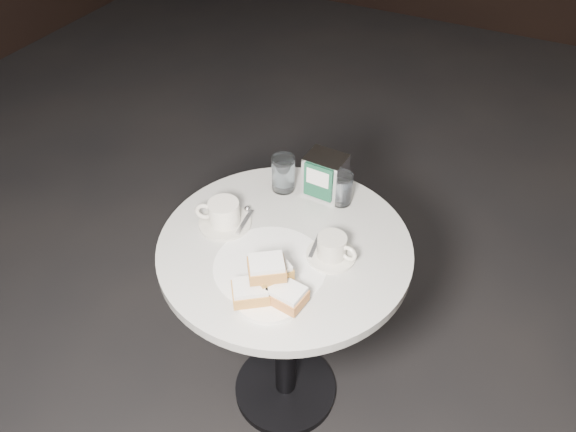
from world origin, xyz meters
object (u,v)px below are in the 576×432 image
at_px(cafe_table, 285,291).
at_px(water_glass_right, 342,189).
at_px(coffee_cup_left, 224,215).
at_px(coffee_cup_right, 332,249).
at_px(beignet_plate, 269,285).
at_px(napkin_dispenser, 325,175).
at_px(water_glass_left, 283,174).

relative_size(cafe_table, water_glass_right, 7.48).
distance_m(coffee_cup_left, coffee_cup_right, 0.32).
bearing_deg(beignet_plate, water_glass_right, 87.44).
relative_size(cafe_table, coffee_cup_left, 3.84).
height_order(beignet_plate, water_glass_right, beignet_plate).
bearing_deg(napkin_dispenser, coffee_cup_right, -59.01).
relative_size(water_glass_right, napkin_dispenser, 0.75).
bearing_deg(coffee_cup_right, coffee_cup_left, -169.98).
bearing_deg(water_glass_right, coffee_cup_right, -73.60).
xyz_separation_m(coffee_cup_left, coffee_cup_right, (0.32, 0.02, -0.00)).
distance_m(cafe_table, water_glass_right, 0.35).
bearing_deg(cafe_table, coffee_cup_left, -178.19).
bearing_deg(beignet_plate, coffee_cup_left, 143.15).
distance_m(water_glass_left, water_glass_right, 0.18).
xyz_separation_m(coffee_cup_left, napkin_dispenser, (0.20, 0.25, 0.03)).
relative_size(beignet_plate, coffee_cup_right, 1.51).
xyz_separation_m(cafe_table, water_glass_left, (-0.11, 0.21, 0.25)).
height_order(coffee_cup_left, water_glass_left, water_glass_left).
height_order(coffee_cup_left, coffee_cup_right, coffee_cup_left).
xyz_separation_m(coffee_cup_right, napkin_dispenser, (-0.13, 0.24, 0.04)).
height_order(cafe_table, beignet_plate, beignet_plate).
bearing_deg(water_glass_right, water_glass_left, -174.02).
relative_size(coffee_cup_right, water_glass_right, 1.49).
relative_size(beignet_plate, coffee_cup_left, 1.15).
xyz_separation_m(cafe_table, water_glass_right, (0.07, 0.23, 0.25)).
relative_size(beignet_plate, water_glass_left, 1.97).
distance_m(cafe_table, coffee_cup_left, 0.30).
xyz_separation_m(coffee_cup_right, water_glass_right, (-0.07, 0.22, 0.02)).
height_order(water_glass_left, water_glass_right, water_glass_left).
height_order(cafe_table, water_glass_left, water_glass_left).
height_order(coffee_cup_right, water_glass_left, water_glass_left).
xyz_separation_m(coffee_cup_left, water_glass_left, (0.08, 0.22, 0.02)).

